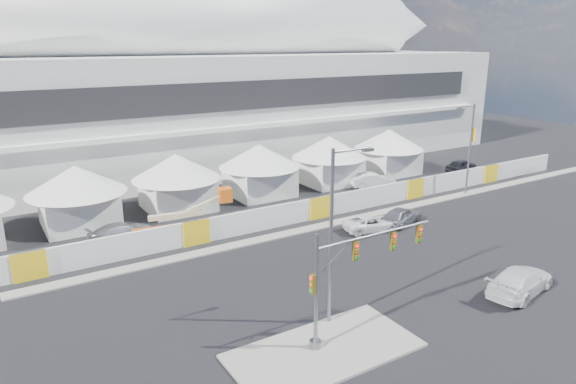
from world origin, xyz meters
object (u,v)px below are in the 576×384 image
streetlight_median (335,225)px  streetlight_curb (469,143)px  pickup_near (520,281)px  pickup_curb (371,223)px  lot_car_b (461,166)px  sedan_silver (401,216)px  boom_lift (169,230)px  traffic_mast (346,277)px  lot_car_c (122,232)px  lot_car_a (373,180)px

streetlight_median → streetlight_curb: bearing=26.1°
pickup_near → pickup_curb: bearing=-8.4°
pickup_curb → lot_car_b: (23.00, 9.84, 0.14)m
sedan_silver → boom_lift: size_ratio=0.58×
pickup_curb → traffic_mast: traffic_mast is taller
streetlight_curb → streetlight_median: bearing=-153.9°
lot_car_c → streetlight_median: (7.07, -19.02, 5.17)m
sedan_silver → streetlight_curb: bearing=-92.0°
lot_car_c → sedan_silver: bearing=-122.3°
pickup_near → traffic_mast: (-12.91, 1.72, 2.85)m
lot_car_c → boom_lift: size_ratio=0.65×
lot_car_a → boom_lift: boom_lift is taller
lot_car_a → traffic_mast: bearing=157.7°
streetlight_median → boom_lift: bearing=103.1°
lot_car_c → streetlight_median: 20.94m
sedan_silver → boom_lift: (-18.84, 6.70, 0.29)m
sedan_silver → lot_car_b: bearing=-79.9°
lot_car_a → pickup_curb: bearing=159.9°
streetlight_median → pickup_curb: bearing=41.2°
pickup_near → sedan_silver: bearing=-22.0°
streetlight_curb → pickup_curb: bearing=-168.8°
lot_car_a → lot_car_c: 27.93m
traffic_mast → lot_car_b: bearing=31.8°
sedan_silver → boom_lift: boom_lift is taller
sedan_silver → lot_car_c: 23.78m
lot_car_c → traffic_mast: 21.99m
sedan_silver → pickup_near: bearing=152.1°
lot_car_c → streetlight_curb: size_ratio=0.56×
streetlight_median → boom_lift: 17.86m
pickup_curb → lot_car_a: (9.13, 10.32, 0.15)m
sedan_silver → streetlight_median: size_ratio=0.47×
lot_car_a → streetlight_median: (-20.81, -20.56, 5.12)m
lot_car_b → boom_lift: 38.71m
sedan_silver → streetlight_median: streetlight_median is taller
lot_car_b → lot_car_c: 41.76m
streetlight_curb → boom_lift: (-31.07, 3.45, -4.45)m
pickup_curb → streetlight_curb: 16.54m
traffic_mast → streetlight_median: bearing=71.8°
pickup_near → streetlight_median: 13.78m
sedan_silver → pickup_near: size_ratio=0.80×
sedan_silver → lot_car_b: lot_car_b is taller
traffic_mast → boom_lift: size_ratio=0.98×
pickup_curb → boom_lift: size_ratio=0.59×
pickup_near → lot_car_c: (-19.39, 22.53, -0.08)m
pickup_curb → streetlight_median: 16.40m
lot_car_a → traffic_mast: traffic_mast is taller
pickup_near → lot_car_b: 32.50m
lot_car_a → streetlight_median: 29.70m
traffic_mast → lot_car_a: bearing=46.2°
sedan_silver → streetlight_curb: (12.23, 3.25, 4.74)m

